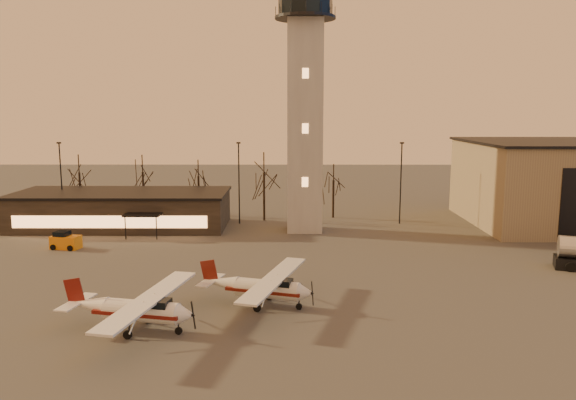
{
  "coord_description": "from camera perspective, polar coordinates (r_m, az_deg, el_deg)",
  "views": [
    {
      "loc": [
        -1.72,
        -34.74,
        14.07
      ],
      "look_at": [
        -1.87,
        13.0,
        6.36
      ],
      "focal_mm": 35.0,
      "sensor_mm": 36.0,
      "label": 1
    }
  ],
  "objects": [
    {
      "name": "cessna_rear",
      "position": [
        37.7,
        -14.43,
        -11.21
      ],
      "size": [
        9.49,
        11.93,
        3.28
      ],
      "rotation": [
        0.0,
        0.0,
        -0.21
      ],
      "color": "silver",
      "rests_on": "ground"
    },
    {
      "name": "control_tower",
      "position": [
        64.8,
        1.74,
        11.16
      ],
      "size": [
        6.8,
        6.8,
        32.6
      ],
      "color": "#9A9692",
      "rests_on": "ground"
    },
    {
      "name": "terminal",
      "position": [
        70.74,
        -16.48,
        -0.9
      ],
      "size": [
        25.4,
        12.2,
        4.3
      ],
      "color": "black",
      "rests_on": "ground"
    },
    {
      "name": "tree_row",
      "position": [
        75.3,
        -8.99,
        2.86
      ],
      "size": [
        37.2,
        9.2,
        8.8
      ],
      "color": "black",
      "rests_on": "ground"
    },
    {
      "name": "light_poles",
      "position": [
        66.35,
        2.1,
        1.66
      ],
      "size": [
        58.5,
        12.25,
        10.14
      ],
      "color": "black",
      "rests_on": "ground"
    },
    {
      "name": "service_cart",
      "position": [
        61.83,
        -21.68,
        -3.99
      ],
      "size": [
        3.08,
        2.25,
        1.8
      ],
      "rotation": [
        0.0,
        0.0,
        -0.19
      ],
      "color": "orange",
      "rests_on": "ground"
    },
    {
      "name": "cessna_front",
      "position": [
        40.94,
        -1.94,
        -9.33
      ],
      "size": [
        9.19,
        11.35,
        3.16
      ],
      "rotation": [
        0.0,
        0.0,
        -0.29
      ],
      "color": "silver",
      "rests_on": "ground"
    },
    {
      "name": "ground",
      "position": [
        37.52,
        2.87,
        -12.86
      ],
      "size": [
        220.0,
        220.0,
        0.0
      ],
      "primitive_type": "plane",
      "color": "#43413E",
      "rests_on": "ground"
    }
  ]
}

